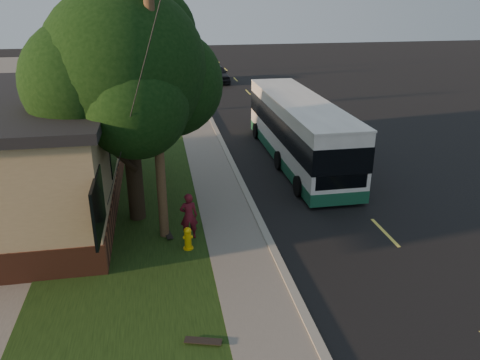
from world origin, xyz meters
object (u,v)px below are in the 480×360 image
bare_tree_near (152,81)px  traffic_signal (193,40)px  utility_pole (155,98)px  fire_hydrant (188,238)px  bare_tree_far (157,59)px  transit_bus (299,129)px  skateboarder (189,216)px  skateboard_spare (203,341)px  leafy_tree (126,72)px  distant_car (216,73)px  dumpster (27,163)px  skateboard_main (168,234)px

bare_tree_near → traffic_signal: traffic_signal is taller
utility_pole → traffic_signal: bearing=83.4°
fire_hydrant → bare_tree_far: bearing=90.8°
transit_bus → skateboarder: size_ratio=7.02×
utility_pole → skateboard_spare: 7.00m
leafy_tree → traffic_signal: (4.67, 31.35, -2.00)m
transit_bus → distant_car: transit_bus is taller
utility_pole → leafy_tree: bearing=117.6°
fire_hydrant → dumpster: (-6.35, 7.36, 0.28)m
dumpster → utility_pole: bearing=-48.4°
bare_tree_near → transit_bus: bare_tree_near is taller
dumpster → distant_car: distant_car is taller
skateboard_spare → skateboarder: bearing=89.0°
fire_hydrant → bare_tree_far: bare_tree_far is taller
transit_bus → skateboard_spare: size_ratio=12.39×
distant_car → leafy_tree: bearing=-108.9°
bare_tree_near → skateboard_main: bare_tree_near is taller
utility_pole → bare_tree_near: (-0.19, 17.01, -2.48)m
dumpster → skateboard_spare: bearing=-61.4°
skateboarder → skateboard_spare: 5.07m
transit_bus → utility_pole: bearing=-135.1°
bare_tree_far → skateboard_main: bare_tree_far is taller
leafy_tree → dumpster: size_ratio=4.76×
fire_hydrant → utility_pole: (-0.71, 0.99, 4.20)m
traffic_signal → dumpster: traffic_signal is taller
utility_pole → skateboarder: (0.81, -0.29, -3.78)m
fire_hydrant → skateboard_main: bearing=121.3°
leafy_tree → dumpster: bearing=135.4°
utility_pole → bare_tree_far: (0.31, 29.01, -2.63)m
bare_tree_near → skateboard_main: bearing=-89.0°
transit_bus → distant_car: 21.56m
fire_hydrant → distant_car: size_ratio=0.16×
utility_pole → skateboard_spare: utility_pole is taller
bare_tree_near → skateboard_spare: size_ratio=4.86×
leafy_tree → traffic_signal: 31.76m
skateboard_main → skateboard_spare: 5.33m
utility_pole → skateboarder: 3.88m
fire_hydrant → traffic_signal: (3.10, 34.00, 2.73)m
traffic_signal → skateboard_main: (-3.70, -33.02, -3.04)m
leafy_tree → skateboarder: 5.02m
transit_bus → skateboarder: 8.82m
utility_pole → distant_car: (5.36, 27.95, -3.86)m
utility_pole → skateboard_spare: bearing=-82.3°
dumpster → skateboarder: bearing=-45.9°
dumpster → traffic_signal: bearing=70.5°
bare_tree_far → skateboard_spare: 34.37m
traffic_signal → skateboarder: (-3.00, -33.30, -2.31)m
leafy_tree → bare_tree_far: bearing=87.5°
skateboard_main → traffic_signal: bearing=83.6°
bare_tree_far → distant_car: 5.31m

